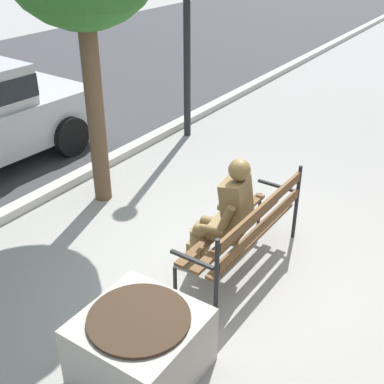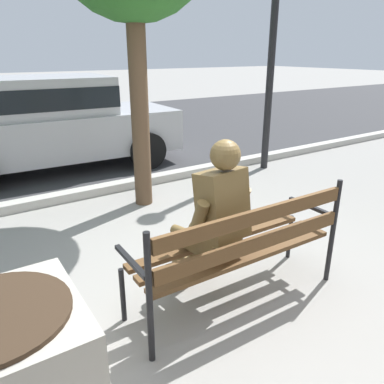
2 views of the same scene
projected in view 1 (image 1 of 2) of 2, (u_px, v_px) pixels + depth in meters
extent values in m
plane|color=gray|center=(227.00, 270.00, 5.43)|extent=(80.00, 80.00, 0.00)
cube|color=#B2AFA8|center=(45.00, 194.00, 6.82)|extent=(60.00, 0.20, 0.12)
cube|color=brown|center=(254.00, 237.00, 5.19)|extent=(1.70, 0.13, 0.04)
cube|color=brown|center=(239.00, 232.00, 5.28)|extent=(1.70, 0.13, 0.04)
cube|color=brown|center=(224.00, 226.00, 5.37)|extent=(1.70, 0.13, 0.04)
cube|color=brown|center=(262.00, 226.00, 5.06)|extent=(1.70, 0.06, 0.11)
cube|color=brown|center=(264.00, 208.00, 4.95)|extent=(1.70, 0.06, 0.11)
cylinder|color=black|center=(175.00, 285.00, 4.85)|extent=(0.04, 0.04, 0.45)
cylinder|color=black|center=(216.00, 283.00, 4.50)|extent=(0.04, 0.04, 0.95)
cube|color=black|center=(192.00, 260.00, 4.56)|extent=(0.04, 0.48, 0.03)
cylinder|color=black|center=(259.00, 210.00, 6.12)|extent=(0.04, 0.04, 0.45)
cylinder|color=black|center=(297.00, 203.00, 5.77)|extent=(0.04, 0.04, 0.95)
cube|color=black|center=(277.00, 186.00, 5.83)|extent=(0.04, 0.48, 0.03)
cube|color=brown|center=(226.00, 228.00, 5.13)|extent=(0.38, 0.37, 0.16)
cube|color=brown|center=(237.00, 204.00, 4.94)|extent=(0.40, 0.34, 0.55)
sphere|color=brown|center=(240.00, 170.00, 4.76)|extent=(0.22, 0.22, 0.22)
cylinder|color=brown|center=(227.00, 218.00, 4.80)|extent=(0.11, 0.19, 0.29)
cylinder|color=brown|center=(213.00, 230.00, 4.93)|extent=(0.12, 0.27, 0.10)
cylinder|color=brown|center=(242.00, 198.00, 5.15)|extent=(0.11, 0.19, 0.29)
cylinder|color=brown|center=(230.00, 208.00, 5.29)|extent=(0.12, 0.27, 0.10)
cylinder|color=brown|center=(211.00, 233.00, 5.14)|extent=(0.18, 0.38, 0.14)
cylinder|color=brown|center=(195.00, 249.00, 5.33)|extent=(0.11, 0.11, 0.50)
cube|color=brown|center=(190.00, 264.00, 5.46)|extent=(0.14, 0.25, 0.07)
cylinder|color=brown|center=(217.00, 224.00, 5.28)|extent=(0.18, 0.38, 0.14)
cylinder|color=brown|center=(202.00, 241.00, 5.48)|extent=(0.11, 0.11, 0.50)
cube|color=brown|center=(197.00, 255.00, 5.60)|extent=(0.14, 0.25, 0.07)
cube|color=brown|center=(198.00, 245.00, 5.70)|extent=(0.30, 0.22, 0.16)
cube|color=#A8A399|center=(141.00, 346.00, 4.08)|extent=(0.93, 0.93, 0.57)
cylinder|color=#38281C|center=(139.00, 318.00, 3.93)|extent=(0.83, 0.83, 0.03)
cylinder|color=brown|center=(95.00, 110.00, 6.24)|extent=(0.23, 0.23, 2.52)
cylinder|color=black|center=(5.00, 115.00, 8.84)|extent=(0.65, 0.25, 0.64)
cylinder|color=black|center=(70.00, 136.00, 7.96)|extent=(0.65, 0.25, 0.64)
cylinder|color=black|center=(187.00, 31.00, 7.98)|extent=(0.12, 0.12, 3.60)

